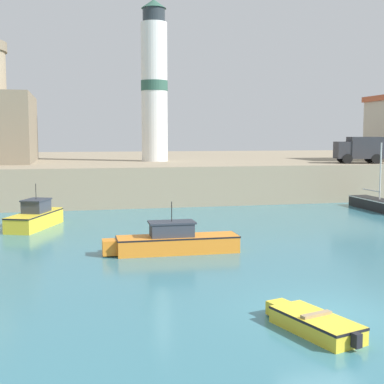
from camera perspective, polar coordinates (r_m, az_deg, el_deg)
The scene contains 8 objects.
ground_plane at distance 16.76m, azimuth 14.27°, elevation -12.49°, with size 200.00×200.00×0.00m, color teal.
quay_seawall at distance 58.88m, azimuth -5.47°, elevation 2.31°, with size 120.00×40.00×2.98m, color gray.
dinghy_yellow_0 at distance 15.16m, azimuth 12.84°, elevation -13.41°, with size 1.85×3.32×0.55m.
sailboat_black_1 at distance 40.29m, azimuth 19.16°, elevation -1.21°, with size 1.47×5.94×4.79m.
motorboat_orange_3 at distance 24.22m, azimuth -1.92°, elevation -5.27°, with size 6.14×1.51×2.33m.
motorboat_yellow_5 at distance 32.11m, azimuth -16.29°, elevation -2.58°, with size 3.13×5.35×2.53m.
lighthouse at distance 48.87m, azimuth -4.04°, elevation 11.47°, with size 2.40×2.40×14.26m.
truck_on_quay at distance 47.01m, azimuth 17.69°, elevation 4.43°, with size 4.67×3.05×2.20m.
Camera 1 is at (-7.29, -14.14, 5.27)m, focal length 50.00 mm.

